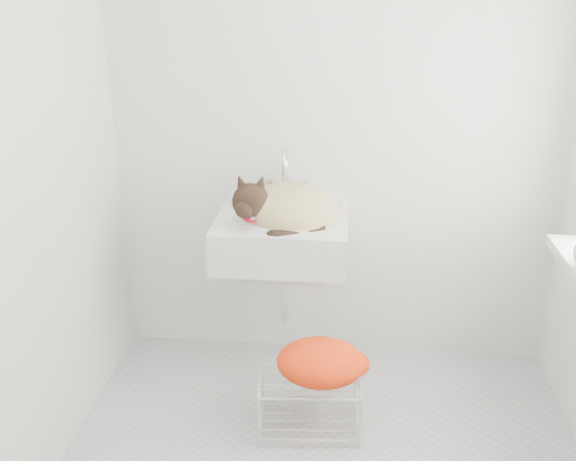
{
  "coord_description": "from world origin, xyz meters",
  "views": [
    {
      "loc": [
        0.06,
        -2.04,
        1.91
      ],
      "look_at": [
        -0.19,
        0.5,
        0.88
      ],
      "focal_mm": 40.1,
      "sensor_mm": 36.0,
      "label": 1
    }
  ],
  "objects": [
    {
      "name": "back_wall",
      "position": [
        0.0,
        1.0,
        1.25
      ],
      "size": [
        2.2,
        0.02,
        2.5
      ],
      "primitive_type": "cube",
      "color": "white",
      "rests_on": "ground"
    },
    {
      "name": "left_wall",
      "position": [
        -1.1,
        0.0,
        1.25
      ],
      "size": [
        0.02,
        2.0,
        2.5
      ],
      "primitive_type": "cube",
      "color": "white",
      "rests_on": "ground"
    },
    {
      "name": "sink",
      "position": [
        -0.24,
        0.74,
        0.85
      ],
      "size": [
        0.61,
        0.53,
        0.24
      ],
      "primitive_type": "cube",
      "color": "white",
      "rests_on": "back_wall"
    },
    {
      "name": "faucet",
      "position": [
        -0.24,
        0.92,
        0.99
      ],
      "size": [
        0.22,
        0.16,
        0.22
      ],
      "primitive_type": null,
      "color": "silver",
      "rests_on": "sink"
    },
    {
      "name": "cat",
      "position": [
        -0.22,
        0.72,
        0.89
      ],
      "size": [
        0.52,
        0.46,
        0.31
      ],
      "rotation": [
        0.0,
        0.0,
        0.18
      ],
      "color": "tan",
      "rests_on": "sink"
    },
    {
      "name": "wire_rack",
      "position": [
        -0.07,
        0.34,
        0.15
      ],
      "size": [
        0.46,
        0.34,
        0.26
      ],
      "primitive_type": "cube",
      "rotation": [
        0.0,
        0.0,
        0.08
      ],
      "color": "silver",
      "rests_on": "floor"
    },
    {
      "name": "towel",
      "position": [
        -0.03,
        0.33,
        0.29
      ],
      "size": [
        0.39,
        0.28,
        0.16
      ],
      "primitive_type": "ellipsoid",
      "rotation": [
        0.0,
        0.0,
        -0.01
      ],
      "color": "#DD4C00",
      "rests_on": "wire_rack"
    }
  ]
}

